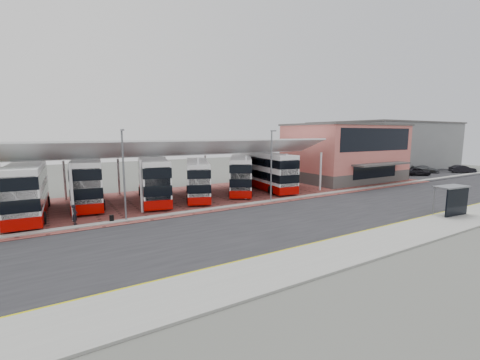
{
  "coord_description": "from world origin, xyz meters",
  "views": [
    {
      "loc": [
        -19.76,
        -22.62,
        7.7
      ],
      "look_at": [
        -1.45,
        7.42,
        2.59
      ],
      "focal_mm": 24.0,
      "sensor_mm": 36.0,
      "label": 1
    }
  ],
  "objects_px": {
    "bus_1": "(88,182)",
    "carpark_car_b": "(426,169)",
    "bus_4": "(241,174)",
    "bus_shelter": "(456,197)",
    "carpark_car_a": "(417,171)",
    "bus_5": "(266,171)",
    "bus_3": "(198,179)",
    "terminal": "(345,152)",
    "pedestrian": "(75,215)",
    "bus_2": "(153,180)",
    "carpark_car_c": "(462,169)",
    "bus_0": "(28,190)"
  },
  "relations": [
    {
      "from": "terminal",
      "to": "carpark_car_b",
      "type": "relative_size",
      "value": 3.94
    },
    {
      "from": "bus_shelter",
      "to": "bus_5",
      "type": "bearing_deg",
      "value": 113.13
    },
    {
      "from": "terminal",
      "to": "bus_4",
      "type": "distance_m",
      "value": 21.03
    },
    {
      "from": "bus_5",
      "to": "carpark_car_b",
      "type": "xyz_separation_m",
      "value": [
        37.83,
        -1.15,
        -1.78
      ]
    },
    {
      "from": "bus_5",
      "to": "carpark_car_c",
      "type": "distance_m",
      "value": 44.11
    },
    {
      "from": "bus_4",
      "to": "bus_2",
      "type": "bearing_deg",
      "value": -150.07
    },
    {
      "from": "bus_1",
      "to": "carpark_car_b",
      "type": "xyz_separation_m",
      "value": [
        60.09,
        -3.4,
        -1.78
      ]
    },
    {
      "from": "bus_5",
      "to": "bus_shelter",
      "type": "height_order",
      "value": "bus_5"
    },
    {
      "from": "bus_4",
      "to": "bus_1",
      "type": "bearing_deg",
      "value": -155.26
    },
    {
      "from": "bus_3",
      "to": "bus_4",
      "type": "xyz_separation_m",
      "value": [
        6.42,
        0.53,
        0.11
      ]
    },
    {
      "from": "bus_1",
      "to": "carpark_car_a",
      "type": "relative_size",
      "value": 2.79
    },
    {
      "from": "bus_2",
      "to": "carpark_car_b",
      "type": "relative_size",
      "value": 2.62
    },
    {
      "from": "bus_3",
      "to": "bus_5",
      "type": "height_order",
      "value": "bus_5"
    },
    {
      "from": "bus_4",
      "to": "carpark_car_b",
      "type": "height_order",
      "value": "bus_4"
    },
    {
      "from": "carpark_car_b",
      "to": "pedestrian",
      "type": "bearing_deg",
      "value": 157.62
    },
    {
      "from": "pedestrian",
      "to": "carpark_car_a",
      "type": "xyz_separation_m",
      "value": [
        56.18,
        3.18,
        -0.1
      ]
    },
    {
      "from": "bus_5",
      "to": "bus_shelter",
      "type": "xyz_separation_m",
      "value": [
        6.49,
        -21.06,
        -0.71
      ]
    },
    {
      "from": "bus_2",
      "to": "carpark_car_a",
      "type": "distance_m",
      "value": 47.76
    },
    {
      "from": "bus_0",
      "to": "bus_4",
      "type": "relative_size",
      "value": 1.1
    },
    {
      "from": "carpark_car_b",
      "to": "bus_shelter",
      "type": "relative_size",
      "value": 1.33
    },
    {
      "from": "bus_3",
      "to": "carpark_car_a",
      "type": "bearing_deg",
      "value": 18.75
    },
    {
      "from": "pedestrian",
      "to": "carpark_car_b",
      "type": "height_order",
      "value": "pedestrian"
    },
    {
      "from": "carpark_car_c",
      "to": "bus_5",
      "type": "bearing_deg",
      "value": 121.45
    },
    {
      "from": "carpark_car_a",
      "to": "carpark_car_c",
      "type": "relative_size",
      "value": 0.98
    },
    {
      "from": "terminal",
      "to": "carpark_car_a",
      "type": "bearing_deg",
      "value": -13.71
    },
    {
      "from": "bus_4",
      "to": "bus_shelter",
      "type": "bearing_deg",
      "value": -31.42
    },
    {
      "from": "bus_1",
      "to": "bus_3",
      "type": "height_order",
      "value": "bus_1"
    },
    {
      "from": "carpark_car_c",
      "to": "carpark_car_a",
      "type": "bearing_deg",
      "value": 117.49
    },
    {
      "from": "bus_2",
      "to": "bus_shelter",
      "type": "distance_m",
      "value": 30.86
    },
    {
      "from": "carpark_car_b",
      "to": "carpark_car_c",
      "type": "xyz_separation_m",
      "value": [
        5.96,
        -3.89,
        0.07
      ]
    },
    {
      "from": "bus_1",
      "to": "bus_4",
      "type": "relative_size",
      "value": 1.13
    },
    {
      "from": "terminal",
      "to": "bus_shelter",
      "type": "xyz_separation_m",
      "value": [
        -10.24,
        -21.94,
        -2.83
      ]
    },
    {
      "from": "terminal",
      "to": "bus_4",
      "type": "height_order",
      "value": "terminal"
    },
    {
      "from": "bus_5",
      "to": "carpark_car_c",
      "type": "xyz_separation_m",
      "value": [
        43.79,
        -5.03,
        -1.72
      ]
    },
    {
      "from": "terminal",
      "to": "carpark_car_b",
      "type": "height_order",
      "value": "terminal"
    },
    {
      "from": "pedestrian",
      "to": "bus_1",
      "type": "bearing_deg",
      "value": 2.48
    },
    {
      "from": "bus_2",
      "to": "bus_5",
      "type": "height_order",
      "value": "bus_5"
    },
    {
      "from": "carpark_car_a",
      "to": "bus_2",
      "type": "bearing_deg",
      "value": 121.26
    },
    {
      "from": "bus_2",
      "to": "bus_shelter",
      "type": "xyz_separation_m",
      "value": [
        22.18,
        -21.45,
        -0.67
      ]
    },
    {
      "from": "bus_0",
      "to": "carpark_car_a",
      "type": "bearing_deg",
      "value": 0.88
    },
    {
      "from": "bus_0",
      "to": "carpark_car_a",
      "type": "relative_size",
      "value": 2.71
    },
    {
      "from": "bus_4",
      "to": "carpark_car_a",
      "type": "distance_m",
      "value": 36.23
    },
    {
      "from": "carpark_car_b",
      "to": "bus_5",
      "type": "bearing_deg",
      "value": 151.4
    },
    {
      "from": "carpark_car_c",
      "to": "bus_shelter",
      "type": "height_order",
      "value": "bus_shelter"
    },
    {
      "from": "bus_4",
      "to": "terminal",
      "type": "bearing_deg",
      "value": 34.14
    },
    {
      "from": "bus_4",
      "to": "bus_shelter",
      "type": "distance_m",
      "value": 23.62
    },
    {
      "from": "bus_shelter",
      "to": "bus_4",
      "type": "bearing_deg",
      "value": 122.8
    },
    {
      "from": "carpark_car_a",
      "to": "bus_5",
      "type": "bearing_deg",
      "value": 120.07
    },
    {
      "from": "bus_3",
      "to": "bus_5",
      "type": "distance_m",
      "value": 10.59
    },
    {
      "from": "carpark_car_a",
      "to": "carpark_car_b",
      "type": "distance_m",
      "value": 6.13
    }
  ]
}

